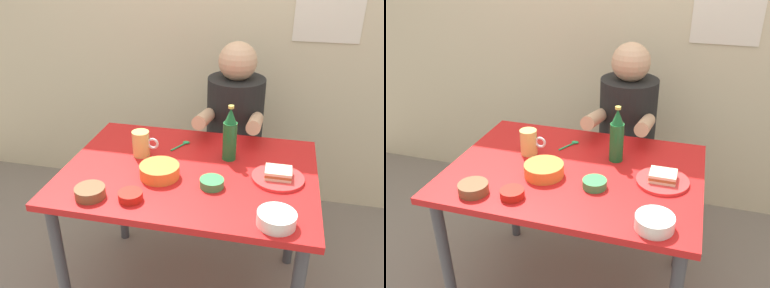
% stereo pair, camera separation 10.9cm
% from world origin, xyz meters
% --- Properties ---
extents(wall_back, '(4.40, 0.09, 2.60)m').
position_xyz_m(wall_back, '(0.00, 1.05, 1.30)').
color(wall_back, beige).
rests_on(wall_back, ground).
extents(dining_table, '(1.10, 0.80, 0.74)m').
position_xyz_m(dining_table, '(0.00, 0.00, 0.65)').
color(dining_table, red).
rests_on(dining_table, ground).
extents(stool, '(0.34, 0.34, 0.45)m').
position_xyz_m(stool, '(0.12, 0.63, 0.35)').
color(stool, '#4C4C51').
rests_on(stool, ground).
extents(person_seated, '(0.33, 0.56, 0.72)m').
position_xyz_m(person_seated, '(0.12, 0.62, 0.77)').
color(person_seated, black).
rests_on(person_seated, stool).
extents(plate_orange, '(0.22, 0.22, 0.01)m').
position_xyz_m(plate_orange, '(0.38, 0.00, 0.75)').
color(plate_orange, red).
rests_on(plate_orange, dining_table).
extents(sandwich, '(0.11, 0.09, 0.04)m').
position_xyz_m(sandwich, '(0.38, 0.00, 0.77)').
color(sandwich, beige).
rests_on(sandwich, plate_orange).
extents(beer_mug, '(0.13, 0.08, 0.12)m').
position_xyz_m(beer_mug, '(-0.25, 0.08, 0.80)').
color(beer_mug, '#D1BC66').
rests_on(beer_mug, dining_table).
extents(beer_bottle, '(0.06, 0.06, 0.26)m').
position_xyz_m(beer_bottle, '(0.16, 0.14, 0.86)').
color(beer_bottle, '#19602D').
rests_on(beer_bottle, dining_table).
extents(soup_bowl_orange, '(0.17, 0.17, 0.05)m').
position_xyz_m(soup_bowl_orange, '(-0.11, -0.09, 0.77)').
color(soup_bowl_orange, orange).
rests_on(soup_bowl_orange, dining_table).
extents(dip_bowl_green, '(0.10, 0.10, 0.03)m').
position_xyz_m(dip_bowl_green, '(0.12, -0.12, 0.76)').
color(dip_bowl_green, '#388C4C').
rests_on(dip_bowl_green, dining_table).
extents(sambal_bowl_red, '(0.10, 0.10, 0.03)m').
position_xyz_m(sambal_bowl_red, '(-0.17, -0.28, 0.76)').
color(sambal_bowl_red, '#B21E14').
rests_on(sambal_bowl_red, dining_table).
extents(condiment_bowl_brown, '(0.12, 0.12, 0.04)m').
position_xyz_m(condiment_bowl_brown, '(-0.33, -0.29, 0.76)').
color(condiment_bowl_brown, brown).
rests_on(condiment_bowl_brown, dining_table).
extents(rice_bowl_white, '(0.14, 0.14, 0.05)m').
position_xyz_m(rice_bowl_white, '(0.39, -0.31, 0.77)').
color(rice_bowl_white, silver).
rests_on(rice_bowl_white, dining_table).
extents(spoon, '(0.07, 0.11, 0.01)m').
position_xyz_m(spoon, '(-0.08, 0.22, 0.75)').
color(spoon, '#26A559').
rests_on(spoon, dining_table).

